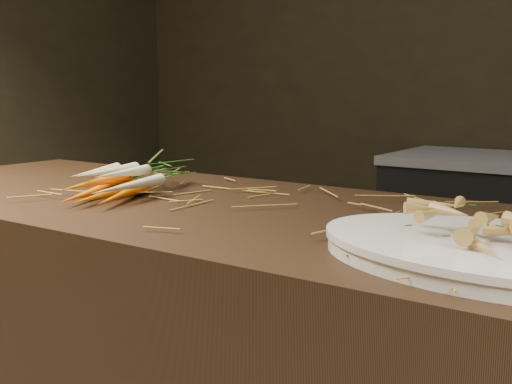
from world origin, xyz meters
TOP-DOWN VIEW (x-y plane):
  - straw_bedding at (0.00, 0.30)m, footprint 1.40×0.60m
  - root_veg_bunch at (-0.49, 0.32)m, footprint 0.26×0.46m
  - serving_platter at (0.35, 0.16)m, footprint 0.52×0.37m
  - roasted_veg_heap at (0.35, 0.16)m, footprint 0.25×0.20m

SIDE VIEW (x-z plane):
  - straw_bedding at x=0.00m, z-range 0.90..0.92m
  - serving_platter at x=0.35m, z-range 0.90..0.93m
  - root_veg_bunch at x=-0.49m, z-range 0.90..0.98m
  - roasted_veg_heap at x=0.35m, z-range 0.93..0.98m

